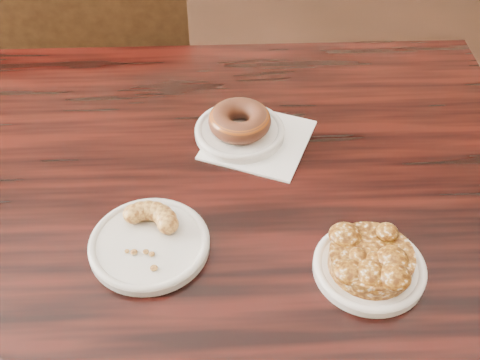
{
  "coord_description": "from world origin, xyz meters",
  "views": [
    {
      "loc": [
        0.05,
        -0.87,
        1.43
      ],
      "look_at": [
        0.04,
        -0.22,
        0.8
      ],
      "focal_mm": 45.0,
      "sensor_mm": 36.0,
      "label": 1
    }
  ],
  "objects_px": {
    "chair_far": "(110,73)",
    "cruller_fragment": "(148,235)",
    "apple_fritter": "(372,257)",
    "cafe_table": "(241,348)",
    "glazed_donut": "(240,120)"
  },
  "relations": [
    {
      "from": "chair_far",
      "to": "cruller_fragment",
      "type": "height_order",
      "value": "chair_far"
    },
    {
      "from": "apple_fritter",
      "to": "cruller_fragment",
      "type": "xyz_separation_m",
      "value": [
        -0.31,
        0.04,
        -0.0
      ]
    },
    {
      "from": "cafe_table",
      "to": "glazed_donut",
      "type": "relative_size",
      "value": 9.19
    },
    {
      "from": "cafe_table",
      "to": "chair_far",
      "type": "distance_m",
      "value": 0.92
    },
    {
      "from": "chair_far",
      "to": "cruller_fragment",
      "type": "xyz_separation_m",
      "value": [
        0.26,
        -0.88,
        0.33
      ]
    },
    {
      "from": "cafe_table",
      "to": "apple_fritter",
      "type": "bearing_deg",
      "value": -29.95
    },
    {
      "from": "cafe_table",
      "to": "apple_fritter",
      "type": "height_order",
      "value": "apple_fritter"
    },
    {
      "from": "cafe_table",
      "to": "cruller_fragment",
      "type": "relative_size",
      "value": 9.3
    },
    {
      "from": "apple_fritter",
      "to": "cruller_fragment",
      "type": "relative_size",
      "value": 1.49
    },
    {
      "from": "glazed_donut",
      "to": "cafe_table",
      "type": "bearing_deg",
      "value": -88.33
    },
    {
      "from": "cafe_table",
      "to": "chair_far",
      "type": "bearing_deg",
      "value": 111.94
    },
    {
      "from": "chair_far",
      "to": "glazed_donut",
      "type": "height_order",
      "value": "chair_far"
    },
    {
      "from": "cafe_table",
      "to": "cruller_fragment",
      "type": "xyz_separation_m",
      "value": [
        -0.13,
        -0.05,
        0.4
      ]
    },
    {
      "from": "chair_far",
      "to": "apple_fritter",
      "type": "height_order",
      "value": "chair_far"
    },
    {
      "from": "chair_far",
      "to": "glazed_donut",
      "type": "bearing_deg",
      "value": 114.54
    }
  ]
}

